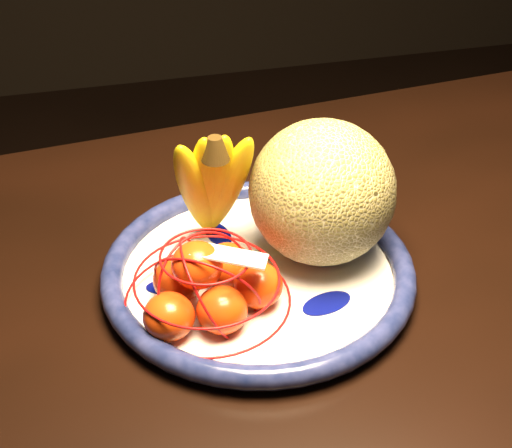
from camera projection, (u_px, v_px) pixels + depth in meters
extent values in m
cube|color=black|center=(283.00, 356.00, 0.78)|extent=(1.63, 1.08, 0.04)
cylinder|color=white|center=(258.00, 278.00, 0.83)|extent=(0.30, 0.30, 0.01)
torus|color=#0A1237|center=(258.00, 270.00, 0.83)|extent=(0.33, 0.33, 0.02)
cylinder|color=white|center=(258.00, 281.00, 0.84)|extent=(0.15, 0.15, 0.00)
ellipsoid|color=#050B5D|center=(327.00, 303.00, 0.79)|extent=(0.12, 0.09, 0.00)
ellipsoid|color=#050B5D|center=(218.00, 234.00, 0.89)|extent=(0.07, 0.11, 0.00)
ellipsoid|color=#050B5D|center=(168.00, 287.00, 0.81)|extent=(0.10, 0.06, 0.00)
sphere|color=olive|center=(322.00, 192.00, 0.82)|extent=(0.15, 0.15, 0.15)
ellipsoid|color=yellow|center=(196.00, 185.00, 0.82)|extent=(0.08, 0.10, 0.16)
ellipsoid|color=yellow|center=(207.00, 182.00, 0.82)|extent=(0.05, 0.09, 0.16)
ellipsoid|color=yellow|center=(216.00, 181.00, 0.83)|extent=(0.05, 0.09, 0.16)
ellipsoid|color=yellow|center=(227.00, 181.00, 0.83)|extent=(0.08, 0.10, 0.16)
cone|color=black|center=(209.00, 122.00, 0.78)|extent=(0.03, 0.03, 0.03)
ellipsoid|color=#F44217|center=(169.00, 316.00, 0.74)|extent=(0.05, 0.05, 0.05)
ellipsoid|color=#F44217|center=(222.00, 310.00, 0.75)|extent=(0.05, 0.05, 0.05)
ellipsoid|color=#F44217|center=(258.00, 285.00, 0.78)|extent=(0.05, 0.05, 0.05)
ellipsoid|color=#F44217|center=(178.00, 280.00, 0.79)|extent=(0.05, 0.05, 0.05)
ellipsoid|color=#F44217|center=(227.00, 265.00, 0.81)|extent=(0.05, 0.05, 0.05)
ellipsoid|color=#F44217|center=(197.00, 265.00, 0.75)|extent=(0.05, 0.05, 0.05)
torus|color=#A50B0C|center=(208.00, 299.00, 0.78)|extent=(0.18, 0.18, 0.00)
torus|color=#A50B0C|center=(207.00, 279.00, 0.76)|extent=(0.16, 0.16, 0.00)
torus|color=#A50B0C|center=(206.00, 256.00, 0.75)|extent=(0.10, 0.10, 0.00)
torus|color=#A50B0C|center=(207.00, 287.00, 0.77)|extent=(0.12, 0.09, 0.10)
torus|color=#A50B0C|center=(207.00, 287.00, 0.77)|extent=(0.06, 0.11, 0.10)
torus|color=#A50B0C|center=(207.00, 287.00, 0.77)|extent=(0.12, 0.10, 0.10)
cube|color=white|center=(229.00, 255.00, 0.74)|extent=(0.08, 0.05, 0.01)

